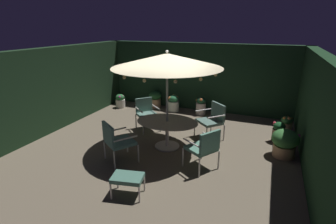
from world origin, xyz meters
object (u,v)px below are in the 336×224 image
object	(u,v)px
ottoman_footrest	(128,179)
potted_plant_right_far	(286,124)
potted_plant_front_corner	(201,106)
potted_plant_back_center	(285,142)
patio_dining_table	(167,127)
patio_umbrella	(167,61)
potted_plant_left_far	(155,99)
patio_chair_southeast	(116,139)
potted_plant_back_right	(279,132)
patio_chair_east	(146,112)
patio_chair_northeast	(213,118)
patio_chair_north	(204,146)
potted_plant_right_near	(174,103)
potted_plant_back_left	(120,101)

from	to	relation	value
ottoman_footrest	potted_plant_right_far	distance (m)	5.24
potted_plant_front_corner	potted_plant_back_center	xyz separation A→B (m)	(2.69, -2.28, 0.05)
patio_dining_table	potted_plant_back_center	xyz separation A→B (m)	(2.82, 0.57, -0.19)
patio_dining_table	potted_plant_front_corner	size ratio (longest dim) A/B	2.57
patio_umbrella	potted_plant_left_far	world-z (taller)	patio_umbrella
patio_umbrella	patio_chair_southeast	distance (m)	2.18
potted_plant_left_far	potted_plant_back_right	bearing A→B (deg)	-20.15
patio_chair_southeast	potted_plant_back_right	xyz separation A→B (m)	(3.46, 2.56, -0.27)
patio_dining_table	ottoman_footrest	world-z (taller)	patio_dining_table
potted_plant_front_corner	patio_chair_southeast	bearing A→B (deg)	-102.80
potted_plant_right_far	patio_chair_east	bearing A→B (deg)	-161.15
patio_chair_northeast	patio_chair_north	bearing A→B (deg)	-83.06
patio_umbrella	potted_plant_left_far	distance (m)	3.99
patio_chair_northeast	potted_plant_front_corner	xyz separation A→B (m)	(-0.82, 1.84, -0.26)
potted_plant_front_corner	patio_chair_northeast	bearing A→B (deg)	-65.83
potted_plant_right_near	potted_plant_front_corner	bearing A→B (deg)	1.22
patio_chair_east	potted_plant_right_near	size ratio (longest dim) A/B	1.54
ottoman_footrest	potted_plant_left_far	xyz separation A→B (m)	(-1.84, 5.19, -0.02)
patio_chair_north	potted_plant_front_corner	size ratio (longest dim) A/B	1.53
patio_dining_table	patio_chair_east	bearing A→B (deg)	138.96
ottoman_footrest	potted_plant_back_right	bearing A→B (deg)	54.02
ottoman_footrest	patio_dining_table	bearing A→B (deg)	92.49
patio_chair_southeast	potted_plant_back_center	distance (m)	3.99
potted_plant_right_near	patio_chair_east	bearing A→B (deg)	-94.35
patio_chair_northeast	potted_plant_right_near	bearing A→B (deg)	135.61
patio_umbrella	potted_plant_right_near	distance (m)	3.54
potted_plant_back_right	potted_plant_back_left	bearing A→B (deg)	169.43
patio_chair_north	potted_plant_right_far	size ratio (longest dim) A/B	1.94
potted_plant_back_left	potted_plant_front_corner	bearing A→B (deg)	7.17
patio_chair_east	potted_plant_back_left	world-z (taller)	patio_chair_east
potted_plant_back_center	potted_plant_back_right	size ratio (longest dim) A/B	1.22
potted_plant_back_left	patio_chair_east	bearing A→B (deg)	-39.11
patio_chair_northeast	potted_plant_left_far	bearing A→B (deg)	143.15
patio_chair_east	patio_chair_north	bearing A→B (deg)	-36.88
patio_chair_northeast	potted_plant_back_left	bearing A→B (deg)	159.65
patio_chair_northeast	potted_plant_back_left	size ratio (longest dim) A/B	1.88
patio_chair_north	potted_plant_back_center	xyz separation A→B (m)	(1.65, 1.31, -0.19)
patio_chair_southeast	potted_plant_back_right	size ratio (longest dim) A/B	1.71
ottoman_footrest	potted_plant_left_far	distance (m)	5.51
patio_chair_east	ottoman_footrest	distance (m)	3.28
patio_umbrella	potted_plant_back_center	size ratio (longest dim) A/B	3.85
potted_plant_back_right	potted_plant_left_far	bearing A→B (deg)	159.85
ottoman_footrest	potted_plant_front_corner	size ratio (longest dim) A/B	1.02
patio_dining_table	potted_plant_right_far	distance (m)	3.70
potted_plant_back_left	potted_plant_right_far	bearing A→B (deg)	-1.96
potted_plant_right_far	potted_plant_back_left	bearing A→B (deg)	178.04
patio_chair_north	potted_plant_back_center	size ratio (longest dim) A/B	1.38
patio_chair_north	potted_plant_back_right	xyz separation A→B (m)	(1.52, 2.16, -0.27)
patio_umbrella	ottoman_footrest	xyz separation A→B (m)	(0.09, -2.16, -1.88)
patio_chair_east	ottoman_footrest	world-z (taller)	patio_chair_east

